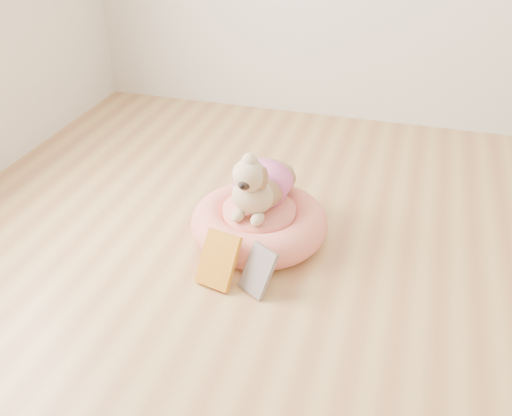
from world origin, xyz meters
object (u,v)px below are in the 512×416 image
(dog, at_px, (260,174))
(book_white, at_px, (258,271))
(pet_bed, at_px, (259,223))
(book_yellow, at_px, (218,260))

(dog, height_order, book_white, dog)
(pet_bed, distance_m, book_white, 0.36)
(pet_bed, bearing_deg, dog, 103.78)
(dog, relative_size, book_yellow, 1.91)
(pet_bed, bearing_deg, book_yellow, -101.69)
(pet_bed, height_order, dog, dog)
(book_yellow, distance_m, book_white, 0.17)
(dog, relative_size, book_white, 2.18)
(book_yellow, height_order, book_white, book_yellow)
(pet_bed, relative_size, dog, 1.43)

